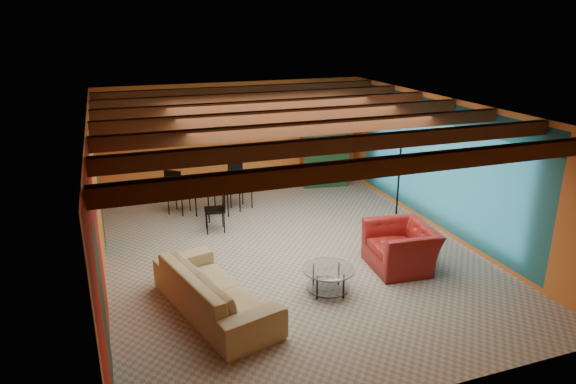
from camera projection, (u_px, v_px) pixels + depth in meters
name	position (u px, v px, depth m)	size (l,w,h in m)	color
room	(290.00, 127.00, 8.85)	(6.52, 8.01, 2.71)	gray
sofa	(215.00, 290.00, 7.55)	(2.43, 0.95, 0.71)	#92845E
armchair	(401.00, 247.00, 8.91)	(1.17, 1.02, 0.76)	maroon
coffee_table	(328.00, 280.00, 8.13)	(0.82, 0.82, 0.42)	white
dining_table	(211.00, 194.00, 11.14)	(2.01, 2.01, 1.05)	white
armoire	(323.00, 148.00, 13.20)	(1.10, 0.54, 1.93)	brown
floor_lamp	(398.00, 183.00, 10.51)	(0.38, 0.38, 1.88)	black
ceiling_fan	(292.00, 128.00, 8.75)	(1.50, 1.50, 0.44)	#472614
painting	(199.00, 128.00, 12.22)	(1.05, 0.03, 0.65)	black
potted_plant	(324.00, 102.00, 12.82)	(0.40, 0.35, 0.44)	#26661E
vase	(210.00, 167.00, 10.94)	(0.18, 0.18, 0.19)	orange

